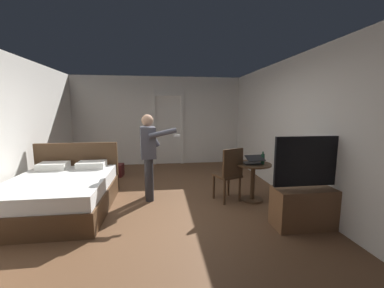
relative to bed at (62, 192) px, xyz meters
The scene contains 12 objects.
ground_plane 1.63m from the bed, ahead, with size 7.34×7.34×0.00m, color brown.
wall_back 3.80m from the bed, 64.09° to the left, with size 5.20×0.12×2.64m, color silver.
wall_right 4.27m from the bed, ahead, with size 0.12×6.91×2.64m, color silver.
doorway_frame 3.84m from the bed, 59.49° to the left, with size 0.93×0.08×2.13m.
bed is the anchor object (origin of this frame).
tv_flatscreen 3.93m from the bed, 15.80° to the right, with size 1.20×0.40×1.32m.
side_table 3.33m from the bed, ahead, with size 0.65×0.65×0.70m.
laptop 3.33m from the bed, ahead, with size 0.35×0.35×0.16m.
bottle_on_table 3.50m from the bed, ahead, with size 0.06×0.06×0.23m.
wooden_chair 2.89m from the bed, ahead, with size 0.54×0.54×0.99m.
person_blue_shirt 1.59m from the bed, 12.94° to the left, with size 0.73×0.57×1.58m.
suitcase_dark 2.05m from the bed, 77.90° to the left, with size 0.53×0.32×0.31m, color #4C1919.
Camera 1 is at (0.05, -3.99, 1.68)m, focal length 22.42 mm.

